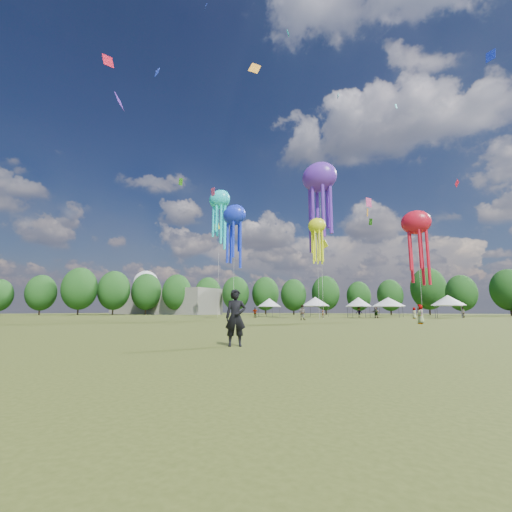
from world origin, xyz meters
The scene contains 10 objects.
ground centered at (0.00, 0.00, 0.00)m, with size 300.00×300.00×0.00m, color #384416.
observer_main centered at (8.11, -0.99, 0.97)m, with size 0.71×0.46×1.94m, color black.
spectator_near centered at (-3.42, 30.34, 0.97)m, with size 0.94×0.73×1.93m, color gray.
spectators_far centered at (1.89, 47.28, 0.90)m, with size 30.94×34.79×1.90m.
festival_tents centered at (-3.07, 53.86, 2.85)m, with size 37.12×8.73×3.89m.
show_kites centered at (-8.80, 37.19, 17.02)m, with size 39.19×12.01×24.58m.
small_kites centered at (-2.19, 38.27, 32.91)m, with size 72.74×58.67×47.10m.
treeline centered at (-3.87, 62.51, 6.54)m, with size 201.57×95.24×13.43m.
hangar centered at (-72.00, 72.00, 4.00)m, with size 40.00×12.00×8.00m, color gray.
radome centered at (-88.00, 78.00, 9.99)m, with size 9.00×9.00×16.00m.
Camera 1 is at (15.06, -10.96, 1.20)m, focal length 24.41 mm.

